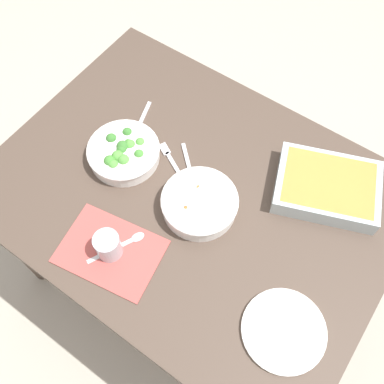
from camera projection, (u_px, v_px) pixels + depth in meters
The scene contains 12 objects.
ground_plane at pixel (192, 271), 1.99m from camera, with size 6.00×6.00×0.00m, color #B2A899.
dining_table at pixel (192, 206), 1.42m from camera, with size 1.20×0.90×0.74m.
placemat at pixel (111, 251), 1.25m from camera, with size 0.28×0.20×0.00m, color #B24C47.
stew_bowl at pixel (199, 203), 1.29m from camera, with size 0.23×0.23×0.06m.
broccoli_bowl at pixel (124, 152), 1.37m from camera, with size 0.23×0.23×0.07m.
baking_dish at pixel (327, 186), 1.31m from camera, with size 0.36×0.31×0.06m.
drink_cup at pixel (108, 246), 1.21m from camera, with size 0.07×0.07×0.08m.
side_plate at pixel (284, 331), 1.14m from camera, with size 0.22×0.22×0.01m, color silver.
spoon_by_stew at pixel (191, 173), 1.37m from camera, with size 0.14×0.13×0.01m.
spoon_by_broccoli at pixel (138, 128), 1.45m from camera, with size 0.07×0.17×0.01m.
spoon_spare at pixel (124, 244), 1.25m from camera, with size 0.09×0.17×0.01m.
fork_on_table at pixel (172, 161), 1.39m from camera, with size 0.17×0.10×0.01m.
Camera 1 is at (-0.37, 0.53, 1.92)m, focal length 41.57 mm.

